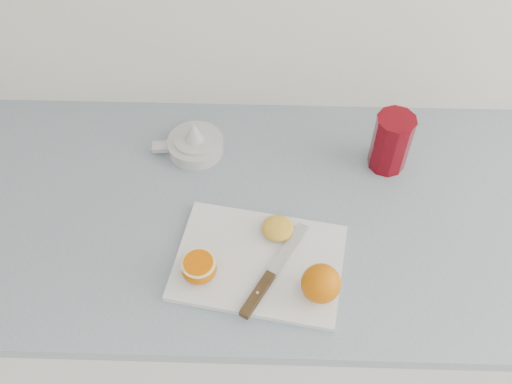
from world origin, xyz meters
TOP-DOWN VIEW (x-y plane):
  - counter at (0.21, 1.70)m, footprint 2.36×0.64m
  - cutting_board at (0.14, 1.56)m, footprint 0.34×0.27m
  - whole_orange at (0.25, 1.50)m, footprint 0.07×0.07m
  - half_orange at (0.03, 1.53)m, footprint 0.06×0.06m
  - squeezed_shell at (0.17, 1.63)m, footprint 0.06×0.06m
  - paring_knife at (0.15, 1.51)m, footprint 0.13×0.21m
  - citrus_juicer at (-0.01, 1.85)m, footprint 0.16×0.12m
  - red_tumbler at (0.41, 1.82)m, footprint 0.08×0.08m

SIDE VIEW (x-z plane):
  - counter at x=0.21m, z-range 0.00..0.89m
  - cutting_board at x=0.14m, z-range 0.89..0.90m
  - paring_knife at x=0.15m, z-range 0.90..0.92m
  - citrus_juicer at x=-0.01m, z-range 0.87..0.95m
  - squeezed_shell at x=0.17m, z-range 0.90..0.93m
  - half_orange at x=0.03m, z-range 0.90..0.94m
  - whole_orange at x=0.25m, z-range 0.90..0.97m
  - red_tumbler at x=0.41m, z-range 0.88..1.02m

